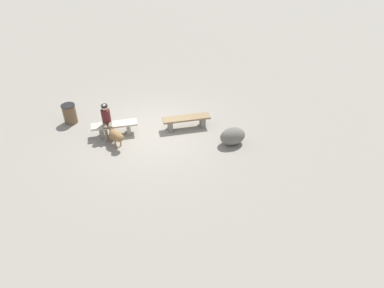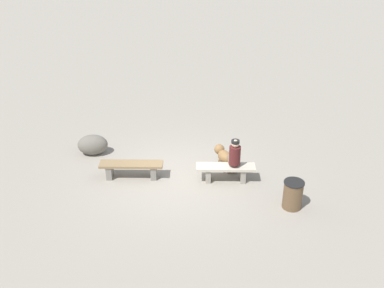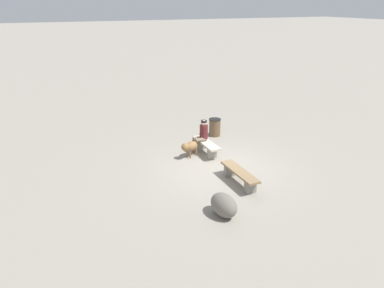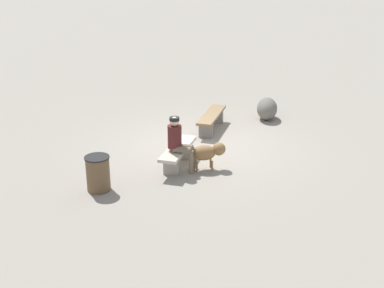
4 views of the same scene
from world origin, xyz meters
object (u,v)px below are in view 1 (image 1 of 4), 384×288
object	(u,v)px
bench_left	(186,121)
boulder	(233,136)
bench_right	(115,127)
dog	(116,136)
seated_person	(107,119)
trash_bin	(70,114)

from	to	relation	value
bench_left	boulder	distance (m)	1.90
bench_right	dog	bearing A→B (deg)	92.61
bench_right	boulder	world-z (taller)	boulder
dog	boulder	xyz separation A→B (m)	(-3.94, 0.76, -0.11)
seated_person	bench_left	bearing A→B (deg)	176.73
seated_person	dog	bearing A→B (deg)	110.56
bench_left	trash_bin	world-z (taller)	trash_bin
dog	trash_bin	distance (m)	2.53
trash_bin	boulder	size ratio (longest dim) A/B	0.83
bench_left	boulder	world-z (taller)	boulder
seated_person	boulder	xyz separation A→B (m)	(-4.20, 1.37, -0.42)
dog	boulder	size ratio (longest dim) A/B	0.89
bench_left	dog	size ratio (longest dim) A/B	2.18
seated_person	boulder	size ratio (longest dim) A/B	1.40
bench_right	trash_bin	bearing A→B (deg)	-36.90
bench_right	bench_left	bearing A→B (deg)	177.15
bench_left	dog	distance (m)	2.65
bench_left	trash_bin	xyz separation A→B (m)	(4.23, -1.34, 0.06)
bench_right	trash_bin	distance (m)	2.03
dog	bench_right	bearing A→B (deg)	157.97
seated_person	trash_bin	bearing A→B (deg)	-45.69
bench_left	trash_bin	bearing A→B (deg)	-17.65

